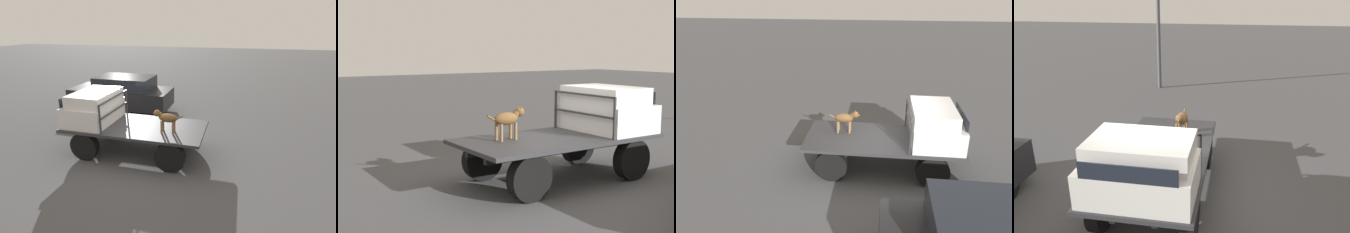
{
  "view_description": "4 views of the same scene",
  "coord_description": "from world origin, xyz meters",
  "views": [
    {
      "loc": [
        -2.86,
        6.82,
        3.74
      ],
      "look_at": [
        -1.07,
        0.25,
        1.35
      ],
      "focal_mm": 28.0,
      "sensor_mm": 36.0,
      "label": 1
    },
    {
      "loc": [
        -5.92,
        -7.18,
        2.62
      ],
      "look_at": [
        -1.07,
        0.25,
        1.35
      ],
      "focal_mm": 50.0,
      "sensor_mm": 36.0,
      "label": 2
    },
    {
      "loc": [
        -0.08,
        -8.07,
        4.75
      ],
      "look_at": [
        -1.07,
        0.25,
        1.35
      ],
      "focal_mm": 35.0,
      "sensor_mm": 36.0,
      "label": 3
    },
    {
      "loc": [
        5.82,
        1.45,
        4.01
      ],
      "look_at": [
        -1.07,
        0.25,
        1.35
      ],
      "focal_mm": 35.0,
      "sensor_mm": 36.0,
      "label": 4
    }
  ],
  "objects": [
    {
      "name": "ground_plane",
      "position": [
        0.0,
        0.0,
        0.0
      ],
      "size": [
        80.0,
        80.0,
        0.0
      ],
      "primitive_type": "plane",
      "color": "#474749"
    },
    {
      "name": "truck_cab",
      "position": [
        1.35,
        0.0,
        1.34
      ],
      "size": [
        1.28,
        1.82,
        0.95
      ],
      "color": "silver",
      "rests_on": "flatbed_truck"
    },
    {
      "name": "truck_headboard",
      "position": [
        0.67,
        0.0,
        1.44
      ],
      "size": [
        0.04,
        1.82,
        0.83
      ],
      "color": "#2D2D30",
      "rests_on": "flatbed_truck"
    },
    {
      "name": "dog",
      "position": [
        -1.01,
        0.25,
        1.3
      ],
      "size": [
        0.87,
        0.25,
        0.66
      ],
      "rotation": [
        0.0,
        0.0,
        -0.03
      ],
      "color": "brown",
      "rests_on": "flatbed_truck"
    },
    {
      "name": "flatbed_truck",
      "position": [
        0.0,
        0.0,
        0.64
      ],
      "size": [
        4.13,
        1.94,
        0.89
      ],
      "color": "black",
      "rests_on": "ground"
    }
  ]
}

